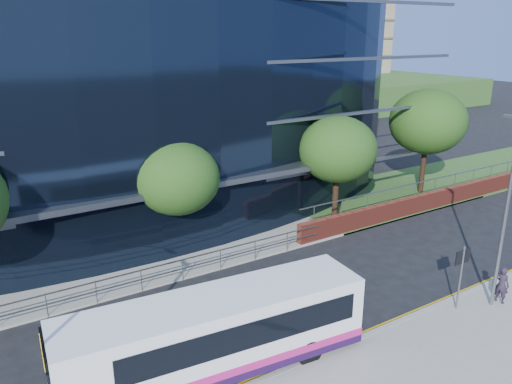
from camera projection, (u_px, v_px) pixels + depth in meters
ground at (349, 325)px, 19.83m from camera, size 200.00×200.00×0.00m
kerb at (367, 336)px, 19.00m from camera, size 80.00×0.25×0.16m
yellow_line_outer at (363, 335)px, 19.19m from camera, size 80.00×0.08×0.01m
yellow_line_inner at (360, 333)px, 19.31m from camera, size 80.00×0.08×0.01m
far_forecourt at (115, 258)px, 25.61m from camera, size 50.00×8.00×0.10m
grass_verge at (477, 173)px, 40.86m from camera, size 36.00×8.00×0.12m
glass_office at (88, 82)px, 32.11m from camera, size 44.00×23.10×16.00m
retaining_wall at (489, 186)px, 35.68m from camera, size 34.00×0.40×2.11m
guard_railings at (96, 287)px, 21.14m from camera, size 24.00×0.05×1.10m
apartment_block at (257, 31)px, 78.70m from camera, size 60.00×42.00×30.00m
street_sign at (462, 265)px, 20.18m from camera, size 0.85×0.09×2.80m
tree_far_b at (177, 178)px, 24.65m from camera, size 4.29×4.29×6.05m
tree_far_c at (338, 150)px, 29.23m from camera, size 4.62×4.62×6.51m
tree_far_d at (428, 122)px, 34.41m from camera, size 5.28×5.28×7.44m
tree_dist_e at (277, 86)px, 62.81m from camera, size 4.62×4.62×6.51m
tree_dist_f at (359, 81)px, 72.65m from camera, size 4.29×4.29×6.05m
streetlight_east at (506, 209)px, 19.77m from camera, size 0.15×0.77×8.00m
city_bus at (219, 333)px, 16.72m from camera, size 10.67×3.38×2.84m
pedestrian at (502, 285)px, 21.03m from camera, size 0.48×0.65×1.63m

